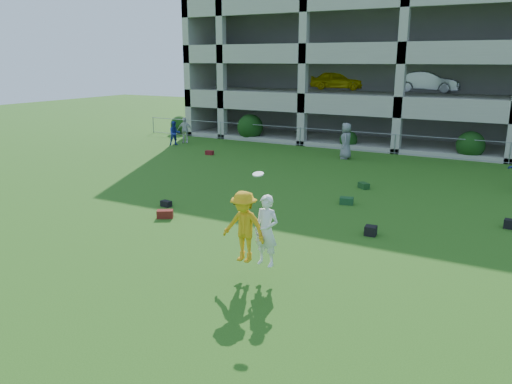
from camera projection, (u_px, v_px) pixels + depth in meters
The scene contains 14 objects.
ground at pixel (213, 272), 12.99m from camera, with size 100.00×100.00×0.00m, color #235114.
bystander_a at pixel (175, 133), 31.95m from camera, with size 0.74×0.58×1.53m, color #213297.
bystander_b at pixel (185, 130), 32.87m from camera, with size 0.98×0.41×1.67m, color silver.
bystander_c at pixel (346, 141), 27.52m from camera, with size 0.97×0.63×1.99m, color slate.
bag_red_a at pixel (165, 214), 17.36m from camera, with size 0.55×0.30×0.28m, color #580F11.
bag_black_b at pixel (166, 204), 18.72m from camera, with size 0.40×0.25×0.22m, color black.
bag_green_c at pixel (347, 201), 19.02m from camera, with size 0.50×0.35×0.26m, color #153A15.
crate_d at pixel (371, 231), 15.64m from camera, with size 0.35×0.35×0.30m, color black.
bag_red_f at pixel (210, 153), 28.87m from camera, with size 0.45×0.28×0.24m, color #50110D.
bag_green_g at pixel (364, 186), 21.31m from camera, with size 0.50×0.30×0.25m, color #173C16.
frisbee_contest at pixel (250, 228), 12.35m from camera, with size 1.51×0.72×2.36m.
parking_garage at pixel (431, 50), 34.88m from camera, with size 30.00×14.00×12.00m.
fence at pixel (395, 144), 28.90m from camera, with size 36.06×0.06×1.20m.
shrub_row at pixel (484, 132), 27.12m from camera, with size 34.38×2.52×3.50m.
Camera 1 is at (6.78, -9.98, 5.35)m, focal length 35.00 mm.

